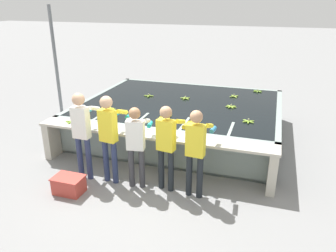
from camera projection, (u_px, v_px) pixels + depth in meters
The scene contains 21 objects.
ground_plane at pixel (147, 177), 6.55m from camera, with size 80.00×80.00×0.00m, color gray.
wash_tank at pixel (181, 118), 8.54m from camera, with size 4.91×3.97×0.86m.
work_ledge at pixel (151, 144), 6.53m from camera, with size 4.91×0.45×0.86m.
worker_0 at pixel (82, 128), 6.19m from camera, with size 0.42×0.72×1.74m.
worker_1 at pixel (109, 131), 6.05m from camera, with size 0.47×0.74×1.73m.
worker_2 at pixel (136, 140), 5.93m from camera, with size 0.48×0.73×1.57m.
worker_3 at pixel (167, 141), 5.83m from camera, with size 0.47×0.73×1.63m.
worker_4 at pixel (196, 146), 5.61m from camera, with size 0.45×0.73×1.63m.
banana_bunch_floating_0 at pixel (258, 91), 9.31m from camera, with size 0.27×0.28×0.08m.
banana_bunch_floating_1 at pixel (166, 117), 7.30m from camera, with size 0.23×0.23×0.08m.
banana_bunch_floating_2 at pixel (185, 98), 8.66m from camera, with size 0.27×0.28×0.08m.
banana_bunch_floating_3 at pixel (248, 121), 7.03m from camera, with size 0.26×0.28×0.08m.
banana_bunch_floating_4 at pixel (110, 109), 7.80m from camera, with size 0.27×0.28×0.08m.
banana_bunch_floating_5 at pixel (231, 107), 7.99m from camera, with size 0.28×0.28×0.08m.
banana_bunch_floating_6 at pixel (234, 96), 8.83m from camera, with size 0.24×0.24×0.08m.
banana_bunch_floating_7 at pixel (149, 96), 8.88m from camera, with size 0.28×0.28×0.08m.
banana_bunch_ledge_0 at pixel (166, 134), 6.36m from camera, with size 0.26×0.26×0.08m.
banana_bunch_ledge_1 at pixel (72, 121), 7.01m from camera, with size 0.28×0.27×0.08m.
knife_0 at pixel (140, 130), 6.60m from camera, with size 0.32×0.19×0.02m.
crate at pixel (69, 185), 5.97m from camera, with size 0.55×0.39×0.32m.
support_post_left at pixel (56, 65), 9.12m from camera, with size 0.09×0.09×3.20m.
Camera 1 is at (2.17, -5.32, 3.33)m, focal length 35.00 mm.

